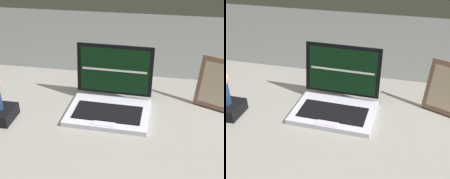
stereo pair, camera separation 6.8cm
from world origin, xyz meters
TOP-DOWN VIEW (x-y plane):
  - desk at (0.00, 0.00)m, footprint 1.34×0.76m
  - laptop_front at (0.03, 0.11)m, footprint 0.28×0.22m
  - photo_frame at (0.39, 0.18)m, footprint 0.15×0.10m
  - coffee_mug at (0.02, 0.27)m, footprint 0.13×0.08m

SIDE VIEW (x-z plane):
  - desk at x=0.00m, z-range 0.28..1.04m
  - laptop_front at x=0.03m, z-range 0.69..0.90m
  - coffee_mug at x=0.02m, z-range 0.75..0.85m
  - photo_frame at x=0.39m, z-range 0.75..0.93m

